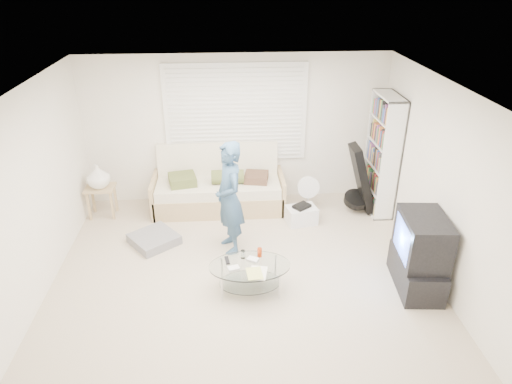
{
  "coord_description": "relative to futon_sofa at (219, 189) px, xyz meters",
  "views": [
    {
      "loc": [
        -0.18,
        -5.01,
        3.75
      ],
      "look_at": [
        0.2,
        0.3,
        1.06
      ],
      "focal_mm": 32.0,
      "sensor_mm": 36.0,
      "label": 1
    }
  ],
  "objects": [
    {
      "name": "coffee_table",
      "position": [
        0.39,
        -2.24,
        -0.04
      ],
      "size": [
        1.02,
        0.65,
        0.5
      ],
      "color": "silver",
      "rests_on": "ground"
    },
    {
      "name": "standing_person",
      "position": [
        0.17,
        -1.28,
        0.48
      ],
      "size": [
        0.55,
        0.69,
        1.65
      ],
      "primitive_type": "imported",
      "rotation": [
        0.0,
        0.0,
        -1.28
      ],
      "color": "navy",
      "rests_on": "ground"
    },
    {
      "name": "ground",
      "position": [
        0.32,
        -1.88,
        -0.35
      ],
      "size": [
        5.0,
        5.0,
        0.0
      ],
      "primitive_type": "plane",
      "color": "#BFAD95",
      "rests_on": "ground"
    },
    {
      "name": "futon_sofa",
      "position": [
        0.0,
        0.0,
        0.0
      ],
      "size": [
        2.17,
        0.88,
        1.06
      ],
      "color": "tan",
      "rests_on": "ground"
    },
    {
      "name": "guitar_case",
      "position": [
        2.32,
        -0.31,
        0.17
      ],
      "size": [
        0.48,
        0.43,
        1.14
      ],
      "color": "black",
      "rests_on": "ground"
    },
    {
      "name": "window_blinds",
      "position": [
        0.32,
        0.32,
        1.2
      ],
      "size": [
        2.32,
        0.08,
        1.62
      ],
      "color": "silver",
      "rests_on": "ground"
    },
    {
      "name": "grey_floor_pillow",
      "position": [
        -0.96,
        -1.06,
        -0.28
      ],
      "size": [
        0.84,
        0.84,
        0.14
      ],
      "primitive_type": "cube",
      "rotation": [
        0.0,
        0.0,
        0.66
      ],
      "color": "slate",
      "rests_on": "ground"
    },
    {
      "name": "tv_unit",
      "position": [
        2.52,
        -2.31,
        0.14
      ],
      "size": [
        0.58,
        0.97,
        1.01
      ],
      "color": "black",
      "rests_on": "ground"
    },
    {
      "name": "floor_fan",
      "position": [
        1.48,
        -0.2,
        0.01
      ],
      "size": [
        0.37,
        0.25,
        0.62
      ],
      "color": "white",
      "rests_on": "ground"
    },
    {
      "name": "storage_bin",
      "position": [
        1.31,
        -0.62,
        -0.2
      ],
      "size": [
        0.52,
        0.41,
        0.32
      ],
      "color": "white",
      "rests_on": "ground"
    },
    {
      "name": "side_table",
      "position": [
        -1.9,
        -0.16,
        0.33
      ],
      "size": [
        0.46,
        0.37,
        0.91
      ],
      "color": "tan",
      "rests_on": "ground"
    },
    {
      "name": "room_shell",
      "position": [
        0.32,
        -1.4,
        1.28
      ],
      "size": [
        5.02,
        4.52,
        2.51
      ],
      "color": "white",
      "rests_on": "ground"
    },
    {
      "name": "bookshelf",
      "position": [
        2.64,
        -0.24,
        0.63
      ],
      "size": [
        0.31,
        0.82,
        1.96
      ],
      "color": "white",
      "rests_on": "ground"
    }
  ]
}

